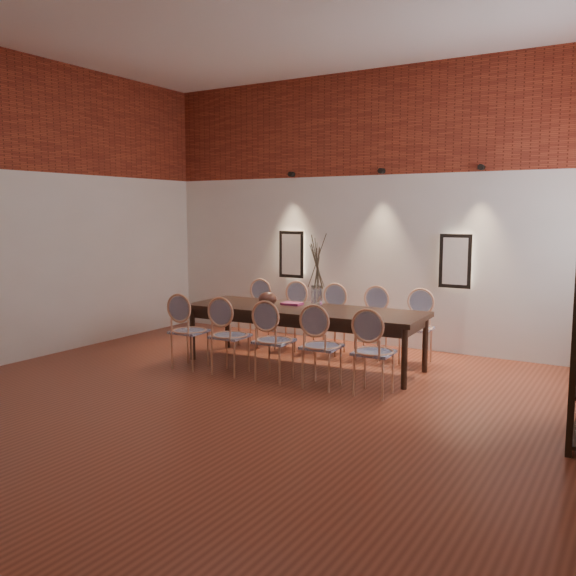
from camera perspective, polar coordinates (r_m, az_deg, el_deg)
The scene contains 25 objects.
floor at distance 6.36m, azimuth -5.44°, elevation -10.99°, with size 7.00×7.00×0.02m, color brown.
wall_back at distance 9.15m, azimuth 7.83°, elevation 7.27°, with size 7.00×0.10×4.00m, color silver.
wall_left at distance 8.65m, azimuth -25.03°, elevation 6.69°, with size 0.10×7.00×4.00m, color silver.
brick_band_back at distance 9.17m, azimuth 7.79°, elevation 15.10°, with size 7.00×0.02×1.50m, color maroon.
brick_band_left at distance 8.69m, azimuth -25.21°, elevation 14.96°, with size 0.02×7.00×1.50m, color maroon.
niche_left at distance 9.67m, azimuth 0.42°, elevation 3.17°, with size 0.36×0.06×0.66m, color #FFEAC6.
niche_right at distance 8.65m, azimuth 15.44°, elevation 2.45°, with size 0.36×0.06×0.66m, color #FFEAC6.
spot_fixture_left at distance 9.64m, azimuth 0.33°, elevation 10.59°, with size 0.08×0.08×0.10m, color black.
spot_fixture_mid at distance 8.97m, azimuth 8.75°, elevation 10.78°, with size 0.08×0.08×0.10m, color black.
spot_fixture_right at distance 8.54m, azimuth 17.63°, elevation 10.72°, with size 0.08×0.08×0.10m, color black.
dining_table at distance 7.83m, azimuth 1.51°, elevation -4.59°, with size 3.08×0.99×0.75m, color #311C13.
chair_near_a at distance 7.82m, azimuth -9.20°, elevation -4.00°, with size 0.44×0.44×0.94m, color tan, non-canonical shape.
chair_near_b at distance 7.46m, azimuth -5.43°, elevation -4.47°, with size 0.44×0.44×0.94m, color tan, non-canonical shape.
chair_near_c at distance 7.15m, azimuth -1.30°, elevation -4.96°, with size 0.44×0.44×0.94m, color tan, non-canonical shape.
chair_near_d at distance 6.87m, azimuth 3.19°, elevation -5.46°, with size 0.44×0.44×0.94m, color tan, non-canonical shape.
chair_near_e at distance 6.64m, azimuth 8.04°, elevation -5.97°, with size 0.44×0.44×0.94m, color tan, non-canonical shape.
chair_far_a at distance 9.07m, azimuth -3.23°, elevation -2.38°, with size 0.44×0.44×0.94m, color tan, non-canonical shape.
chair_far_b at distance 8.77m, azimuth 0.21°, elevation -2.70°, with size 0.44×0.44×0.94m, color tan, non-canonical shape.
chair_far_c at distance 8.50m, azimuth 3.88°, elevation -3.03°, with size 0.44×0.44×0.94m, color tan, non-canonical shape.
chair_far_d at distance 8.27m, azimuth 7.77°, elevation -3.36°, with size 0.44×0.44×0.94m, color tan, non-canonical shape.
chair_far_e at distance 8.08m, azimuth 11.87°, elevation -3.70°, with size 0.44×0.44×0.94m, color tan, non-canonical shape.
vase at distance 7.67m, azimuth 2.71°, elevation -0.87°, with size 0.14×0.14×0.30m, color silver.
dried_branches at distance 7.62m, azimuth 2.73°, elevation 2.48°, with size 0.50×0.50×0.70m, color #493D2B, non-canonical shape.
bowl at distance 7.95m, azimuth -1.91°, elevation -1.02°, with size 0.24×0.24×0.18m, color #562C1F.
book at distance 8.03m, azimuth 0.37°, elevation -1.48°, with size 0.26×0.18×0.03m, color #972D5F.
Camera 1 is at (3.61, -4.86, 1.96)m, focal length 38.00 mm.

